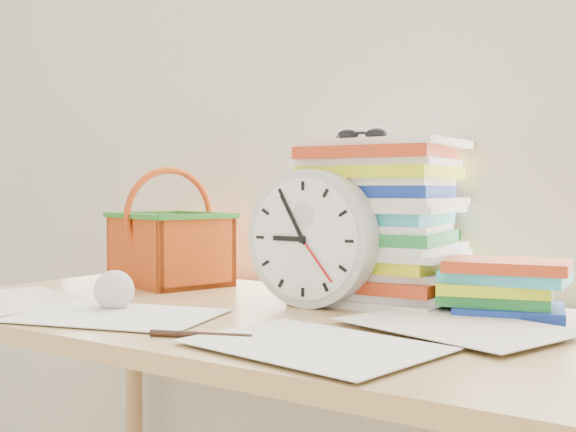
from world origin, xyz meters
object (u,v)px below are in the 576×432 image
Objects in this scene: book_stack at (504,287)px; paper_stack at (377,221)px; clock at (312,238)px; desk at (261,352)px; basket at (170,227)px.

paper_stack is at bearing 174.48° from book_stack.
desk is at bearing -116.29° from clock.
clock is (0.05, 0.10, 0.20)m from desk.
desk is 5.84× the size of book_stack.
book_stack is 0.89× the size of basket.
paper_stack is (0.11, 0.23, 0.23)m from desk.
basket is at bearing -174.67° from paper_stack.
basket reaches higher than desk.
paper_stack reaches higher than desk.
book_stack is (0.26, -0.03, -0.11)m from paper_stack.
paper_stack is at bearing 64.20° from desk.
clock is 0.97× the size of basket.
paper_stack is at bearing 22.02° from basket.
basket is (-0.78, -0.02, 0.08)m from book_stack.
desk is 0.23m from clock.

